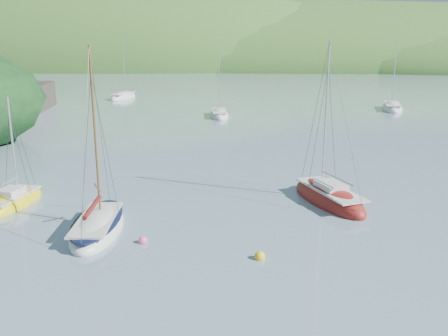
# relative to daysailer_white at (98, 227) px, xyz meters

# --- Properties ---
(ground) EXTENTS (700.00, 700.00, 0.00)m
(ground) POSITION_rel_daysailer_white_xyz_m (4.44, -3.90, -0.23)
(ground) COLOR #72919D
(ground) RESTS_ON ground
(shoreline_hills) EXTENTS (690.00, 135.00, 56.00)m
(shoreline_hills) POSITION_rel_daysailer_white_xyz_m (-5.22, 168.52, -0.23)
(shoreline_hills) COLOR #386225
(shoreline_hills) RESTS_ON ground
(daysailer_white) EXTENTS (3.11, 6.90, 10.29)m
(daysailer_white) POSITION_rel_daysailer_white_xyz_m (0.00, 0.00, 0.00)
(daysailer_white) COLOR silver
(daysailer_white) RESTS_ON ground
(sloop_red) EXTENTS (5.24, 7.52, 10.58)m
(sloop_red) POSITION_rel_daysailer_white_xyz_m (12.78, 5.84, -0.02)
(sloop_red) COLOR maroon
(sloop_red) RESTS_ON ground
(sailboat_yellow) EXTENTS (2.72, 5.59, 7.15)m
(sailboat_yellow) POSITION_rel_daysailer_white_xyz_m (-6.56, 3.62, -0.06)
(sailboat_yellow) COLOR yellow
(sailboat_yellow) RESTS_ON ground
(distant_sloop_a) EXTENTS (3.27, 6.94, 9.52)m
(distant_sloop_a) POSITION_rel_daysailer_white_xyz_m (2.85, 38.71, -0.06)
(distant_sloop_a) COLOR silver
(distant_sloop_a) RESTS_ON ground
(distant_sloop_b) EXTENTS (3.68, 7.80, 10.70)m
(distant_sloop_b) POSITION_rel_daysailer_white_xyz_m (26.20, 46.57, -0.05)
(distant_sloop_b) COLOR silver
(distant_sloop_b) RESTS_ON ground
(distant_sloop_c) EXTENTS (4.02, 7.63, 10.36)m
(distant_sloop_c) POSITION_rel_daysailer_white_xyz_m (-14.55, 55.84, -0.05)
(distant_sloop_c) COLOR silver
(distant_sloop_c) RESTS_ON ground
(mooring_buoys) EXTENTS (16.22, 9.32, 0.50)m
(mooring_buoys) POSITION_rel_daysailer_white_xyz_m (2.21, 0.28, -0.11)
(mooring_buoys) COLOR yellow
(mooring_buoys) RESTS_ON ground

